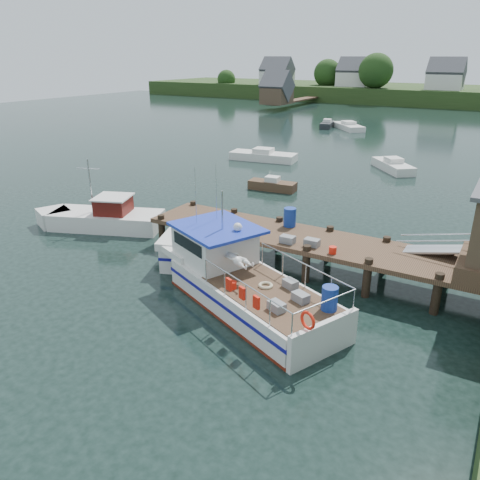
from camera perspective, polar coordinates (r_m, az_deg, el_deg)
The scene contains 10 objects.
ground_plane at distance 21.30m, azimuth 4.38°, elevation -2.48°, with size 160.00×160.00×0.00m, color black.
far_shore at distance 100.44m, azimuth 26.88°, elevation 15.66°, with size 140.00×42.55×9.22m.
dock at distance 18.75m, azimuth 22.67°, elevation -0.19°, with size 16.60×3.00×4.78m.
lobster_boat at distance 17.79m, azimuth -0.86°, elevation -4.39°, with size 9.67×6.03×4.82m.
work_boat at distance 26.12m, azimuth -16.60°, elevation 2.66°, with size 6.95×4.22×3.73m.
moored_rowboat at distance 32.46m, azimuth 3.97°, elevation 6.71°, with size 3.36×1.43×0.95m.
moored_a at distance 41.97m, azimuth 2.85°, elevation 10.22°, with size 6.01×2.77×1.07m.
moored_b at distance 40.02m, azimuth 18.15°, elevation 8.61°, with size 4.26×4.70×1.05m.
moored_d at distance 61.79m, azimuth 13.07°, elevation 13.36°, with size 5.40×5.72×1.00m.
moored_e at distance 62.85m, azimuth 10.57°, elevation 13.70°, with size 2.05×4.03×1.06m.
Camera 1 is at (8.51, -17.49, 8.67)m, focal length 35.00 mm.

